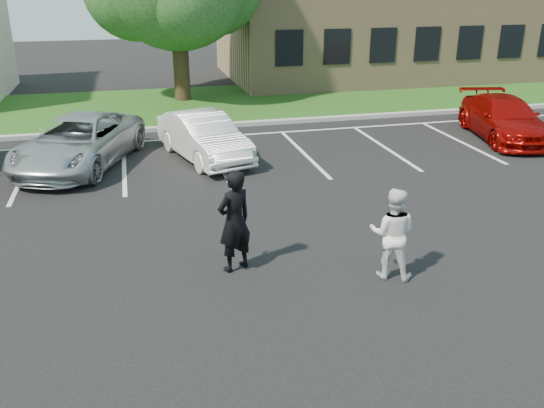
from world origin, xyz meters
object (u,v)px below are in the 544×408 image
object	(u,v)px
man_white_shirt	(392,233)
car_white_sedan	(204,137)
man_black_suit	(234,221)
car_red_compact	(504,118)
car_silver_minivan	(79,142)

from	to	relation	value
man_white_shirt	car_white_sedan	bearing A→B (deg)	-44.86
man_black_suit	car_red_compact	distance (m)	12.96
car_silver_minivan	man_black_suit	bearing A→B (deg)	-44.49
car_silver_minivan	car_red_compact	world-z (taller)	car_silver_minivan
car_white_sedan	car_red_compact	xyz separation A→B (m)	(10.40, -0.11, -0.01)
man_white_shirt	car_silver_minivan	distance (m)	10.40
man_white_shirt	car_white_sedan	world-z (taller)	man_white_shirt
man_white_shirt	car_white_sedan	xyz separation A→B (m)	(-2.38, 8.27, -0.18)
car_red_compact	car_silver_minivan	bearing A→B (deg)	-169.28
man_black_suit	car_white_sedan	size ratio (longest dim) A/B	0.47
car_silver_minivan	car_red_compact	xyz separation A→B (m)	(14.07, -0.30, -0.04)
man_black_suit	car_silver_minivan	size ratio (longest dim) A/B	0.38
car_silver_minivan	car_white_sedan	distance (m)	3.68
car_white_sedan	car_red_compact	distance (m)	10.40
man_black_suit	man_white_shirt	distance (m)	2.95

